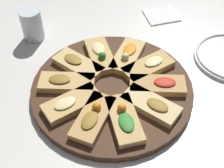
% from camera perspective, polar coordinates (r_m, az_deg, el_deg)
% --- Properties ---
extents(ground_plane, '(3.00, 3.00, 0.00)m').
position_cam_1_polar(ground_plane, '(0.85, 0.00, -1.40)').
color(ground_plane, silver).
extents(serving_board, '(0.43, 0.43, 0.02)m').
position_cam_1_polar(serving_board, '(0.84, 0.00, -0.93)').
color(serving_board, '#422819').
rests_on(serving_board, ground_plane).
extents(focaccia_slice_0, '(0.12, 0.16, 0.03)m').
position_cam_1_polar(focaccia_slice_0, '(0.78, 7.18, -3.79)').
color(focaccia_slice_0, '#E5C689').
rests_on(focaccia_slice_0, serving_board).
extents(focaccia_slice_1, '(0.16, 0.12, 0.03)m').
position_cam_1_polar(focaccia_slice_1, '(0.83, 8.40, -0.18)').
color(focaccia_slice_1, tan).
rests_on(focaccia_slice_1, serving_board).
extents(focaccia_slice_2, '(0.15, 0.08, 0.03)m').
position_cam_1_polar(focaccia_slice_2, '(0.88, 6.68, 3.16)').
color(focaccia_slice_2, tan).
rests_on(focaccia_slice_2, serving_board).
extents(focaccia_slice_3, '(0.15, 0.15, 0.04)m').
position_cam_1_polar(focaccia_slice_3, '(0.90, 2.88, 5.19)').
color(focaccia_slice_3, '#DBB775').
rests_on(focaccia_slice_3, serving_board).
extents(focaccia_slice_4, '(0.09, 0.15, 0.04)m').
position_cam_1_polar(focaccia_slice_4, '(0.91, -2.16, 5.35)').
color(focaccia_slice_4, tan).
rests_on(focaccia_slice_4, serving_board).
extents(focaccia_slice_5, '(0.12, 0.16, 0.03)m').
position_cam_1_polar(focaccia_slice_5, '(0.88, -6.26, 3.53)').
color(focaccia_slice_5, '#DBB775').
rests_on(focaccia_slice_5, serving_board).
extents(focaccia_slice_6, '(0.16, 0.12, 0.03)m').
position_cam_1_polar(focaccia_slice_6, '(0.84, -8.33, 0.29)').
color(focaccia_slice_6, tan).
rests_on(focaccia_slice_6, serving_board).
extents(focaccia_slice_7, '(0.15, 0.08, 0.03)m').
position_cam_1_polar(focaccia_slice_7, '(0.78, -7.39, -3.51)').
color(focaccia_slice_7, tan).
rests_on(focaccia_slice_7, serving_board).
extents(focaccia_slice_8, '(0.15, 0.15, 0.04)m').
position_cam_1_polar(focaccia_slice_8, '(0.75, -3.46, -6.06)').
color(focaccia_slice_8, tan).
rests_on(focaccia_slice_8, serving_board).
extents(focaccia_slice_9, '(0.09, 0.16, 0.04)m').
position_cam_1_polar(focaccia_slice_9, '(0.75, 2.24, -6.38)').
color(focaccia_slice_9, tan).
rests_on(focaccia_slice_9, serving_board).
extents(water_glass, '(0.07, 0.07, 0.10)m').
position_cam_1_polar(water_glass, '(1.02, -14.41, 10.47)').
color(water_glass, silver).
rests_on(water_glass, ground_plane).
extents(napkin_stack, '(0.13, 0.11, 0.01)m').
position_cam_1_polar(napkin_stack, '(1.13, 9.04, 12.37)').
color(napkin_stack, white).
rests_on(napkin_stack, ground_plane).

